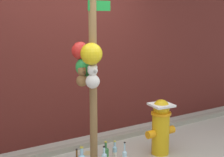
{
  "coord_description": "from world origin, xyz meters",
  "views": [
    {
      "loc": [
        -2.11,
        -3.09,
        1.94
      ],
      "look_at": [
        0.06,
        0.35,
        1.17
      ],
      "focal_mm": 52.58,
      "sensor_mm": 36.0,
      "label": 1
    }
  ],
  "objects_px": {
    "fire_hydrant": "(161,126)",
    "bottle_0": "(115,154)",
    "bottle_3": "(106,157)",
    "memorial_post": "(89,54)"
  },
  "relations": [
    {
      "from": "memorial_post",
      "to": "bottle_0",
      "type": "xyz_separation_m",
      "value": [
        0.35,
        -0.03,
        -1.36
      ]
    },
    {
      "from": "memorial_post",
      "to": "fire_hydrant",
      "type": "height_order",
      "value": "memorial_post"
    },
    {
      "from": "fire_hydrant",
      "to": "bottle_0",
      "type": "distance_m",
      "value": 0.79
    },
    {
      "from": "memorial_post",
      "to": "bottle_0",
      "type": "relative_size",
      "value": 7.86
    },
    {
      "from": "memorial_post",
      "to": "fire_hydrant",
      "type": "xyz_separation_m",
      "value": [
        1.09,
        -0.08,
        -1.08
      ]
    },
    {
      "from": "fire_hydrant",
      "to": "bottle_3",
      "type": "distance_m",
      "value": 0.94
    },
    {
      "from": "memorial_post",
      "to": "bottle_3",
      "type": "xyz_separation_m",
      "value": [
        0.19,
        -0.07,
        -1.35
      ]
    },
    {
      "from": "bottle_0",
      "to": "bottle_3",
      "type": "bearing_deg",
      "value": -166.18
    },
    {
      "from": "bottle_0",
      "to": "bottle_3",
      "type": "distance_m",
      "value": 0.17
    },
    {
      "from": "memorial_post",
      "to": "bottle_0",
      "type": "height_order",
      "value": "memorial_post"
    }
  ]
}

